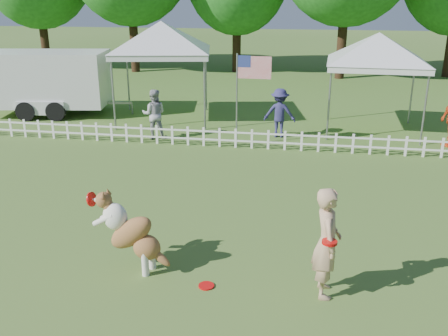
# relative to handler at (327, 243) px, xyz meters

# --- Properties ---
(ground) EXTENTS (120.00, 120.00, 0.00)m
(ground) POSITION_rel_handler_xyz_m (-1.78, 0.54, -0.89)
(ground) COLOR #315B1C
(ground) RESTS_ON ground
(picket_fence) EXTENTS (22.00, 0.08, 0.60)m
(picket_fence) POSITION_rel_handler_xyz_m (-1.78, 7.54, -0.59)
(picket_fence) COLOR white
(picket_fence) RESTS_ON ground
(handler) EXTENTS (0.49, 0.69, 1.79)m
(handler) POSITION_rel_handler_xyz_m (0.00, 0.00, 0.00)
(handler) COLOR tan
(handler) RESTS_ON ground
(dog) EXTENTS (1.38, 0.67, 1.37)m
(dog) POSITION_rel_handler_xyz_m (-3.20, 0.20, -0.21)
(dog) COLOR brown
(dog) RESTS_ON ground
(frisbee_on_turf) EXTENTS (0.28, 0.28, 0.02)m
(frisbee_on_turf) POSITION_rel_handler_xyz_m (-1.87, -0.14, -0.88)
(frisbee_on_turf) COLOR red
(frisbee_on_turf) RESTS_ON ground
(canopy_tent_left) EXTENTS (3.95, 3.95, 3.48)m
(canopy_tent_left) POSITION_rel_handler_xyz_m (-5.71, 10.74, 0.85)
(canopy_tent_left) COLOR silver
(canopy_tent_left) RESTS_ON ground
(canopy_tent_right) EXTENTS (3.25, 3.25, 3.22)m
(canopy_tent_right) POSITION_rel_handler_xyz_m (1.75, 10.27, 0.72)
(canopy_tent_right) COLOR silver
(canopy_tent_right) RESTS_ON ground
(cargo_trailer) EXTENTS (5.90, 3.32, 2.45)m
(cargo_trailer) POSITION_rel_handler_xyz_m (-10.33, 10.82, 0.33)
(cargo_trailer) COLOR silver
(cargo_trailer) RESTS_ON ground
(flag_pole) EXTENTS (1.09, 0.16, 2.83)m
(flag_pole) POSITION_rel_handler_xyz_m (-2.53, 7.74, 0.52)
(flag_pole) COLOR gray
(flag_pole) RESTS_ON ground
(spectator_a) EXTENTS (0.88, 0.75, 1.60)m
(spectator_a) POSITION_rel_handler_xyz_m (-5.29, 8.17, -0.09)
(spectator_a) COLOR #A5A4A9
(spectator_a) RESTS_ON ground
(spectator_b) EXTENTS (1.06, 0.64, 1.60)m
(spectator_b) POSITION_rel_handler_xyz_m (-1.30, 9.01, -0.09)
(spectator_b) COLOR navy
(spectator_b) RESTS_ON ground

